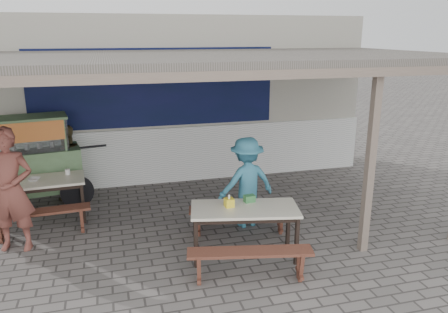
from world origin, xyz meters
TOP-DOWN VIEW (x-y plane):
  - ground at (0.00, 0.00)m, footprint 60.00×60.00m
  - back_wall at (-0.00, 3.58)m, footprint 9.00×1.28m
  - warung_roof at (0.02, 0.90)m, footprint 9.00×4.21m
  - table_left at (-2.36, 1.46)m, footprint 1.44×0.84m
  - bench_left_street at (-2.32, 0.81)m, footprint 1.52×0.37m
  - bench_left_wall at (-2.40, 2.10)m, footprint 1.52×0.37m
  - table_right at (0.59, -0.60)m, footprint 1.63×1.01m
  - bench_right_street at (0.44, -1.29)m, footprint 1.64×0.61m
  - bench_right_wall at (0.73, 0.09)m, footprint 1.64×0.61m
  - vendor_cart at (-2.51, 2.26)m, footprint 2.06×1.06m
  - patron_street_side at (-2.64, 0.51)m, footprint 0.76×0.58m
  - patron_wall_side at (-2.02, 2.44)m, footprint 0.85×0.74m
  - patron_right_table at (0.94, 0.40)m, footprint 1.06×0.71m
  - tissue_box at (0.38, -0.51)m, footprint 0.13×0.13m
  - donation_box at (0.72, -0.41)m, footprint 0.17×0.12m
  - condiment_jar at (-1.94, 1.65)m, footprint 0.09×0.09m
  - condiment_bowl at (-2.46, 1.43)m, footprint 0.24×0.24m

SIDE VIEW (x-z plane):
  - ground at x=0.00m, z-range 0.00..0.00m
  - bench_left_street at x=-2.32m, z-range 0.11..0.56m
  - bench_left_wall at x=-2.40m, z-range 0.11..0.56m
  - bench_right_street at x=0.44m, z-range 0.12..0.57m
  - bench_right_wall at x=0.73m, z-range 0.12..0.57m
  - table_left at x=-2.36m, z-range 0.30..1.05m
  - table_right at x=0.59m, z-range 0.30..1.05m
  - patron_wall_side at x=-2.02m, z-range 0.00..1.47m
  - patron_right_table at x=0.94m, z-range 0.00..1.52m
  - condiment_bowl at x=-2.46m, z-range 0.75..0.80m
  - condiment_jar at x=-1.94m, z-range 0.75..0.85m
  - donation_box at x=0.72m, z-range 0.75..0.85m
  - tissue_box at x=0.38m, z-range 0.75..0.87m
  - vendor_cart at x=-2.51m, z-range 0.07..1.77m
  - patron_street_side at x=-2.64m, z-range 0.00..1.86m
  - back_wall at x=0.00m, z-range -0.03..3.47m
  - warung_roof at x=0.02m, z-range 1.31..4.12m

